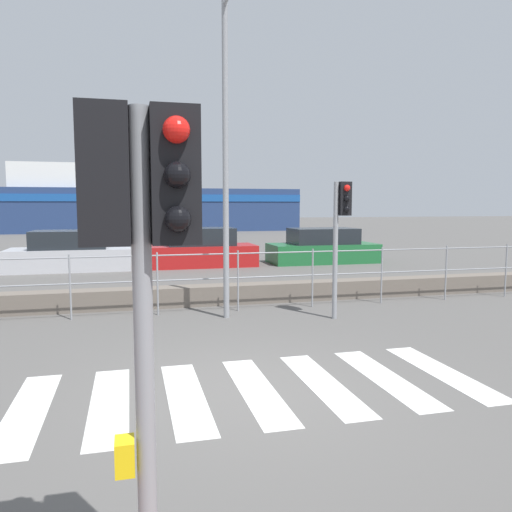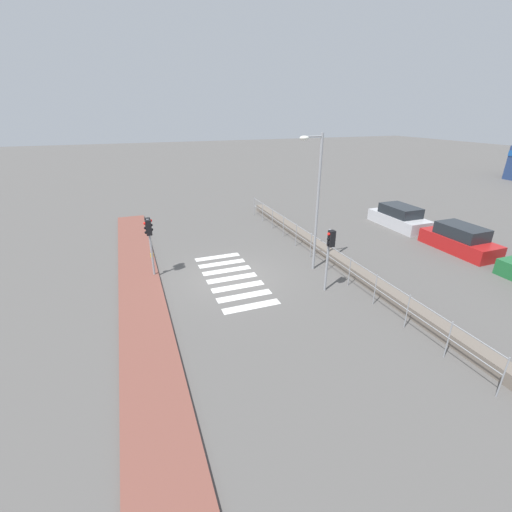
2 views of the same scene
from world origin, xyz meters
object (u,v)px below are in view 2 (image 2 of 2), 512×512
(parked_car_red, at_px, (460,240))
(traffic_light_far, at_px, (330,247))
(streetlamp, at_px, (315,190))
(parked_car_silver, at_px, (399,218))
(traffic_light_near, at_px, (149,232))

(parked_car_red, bearing_deg, traffic_light_far, -80.79)
(streetlamp, relative_size, parked_car_silver, 1.51)
(traffic_light_near, xyz_separation_m, traffic_light_far, (4.11, 6.85, -0.15))
(traffic_light_near, relative_size, parked_car_red, 0.69)
(traffic_light_near, relative_size, traffic_light_far, 1.01)
(traffic_light_near, xyz_separation_m, streetlamp, (1.86, 7.28, 1.73))
(traffic_light_near, relative_size, streetlamp, 0.44)
(traffic_light_near, bearing_deg, parked_car_silver, 97.51)
(streetlamp, xyz_separation_m, parked_car_red, (0.72, 9.03, -3.32))
(traffic_light_far, bearing_deg, streetlamp, 168.99)
(traffic_light_near, bearing_deg, traffic_light_far, 59.01)
(traffic_light_far, xyz_separation_m, parked_car_silver, (-6.26, 9.47, -1.46))
(streetlamp, bearing_deg, traffic_light_far, -11.01)
(streetlamp, xyz_separation_m, parked_car_silver, (-4.01, 9.03, -3.34))
(streetlamp, bearing_deg, parked_car_silver, 113.94)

